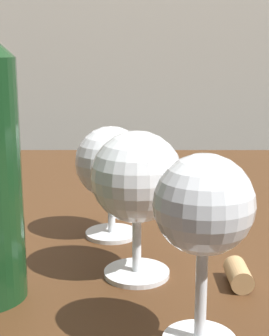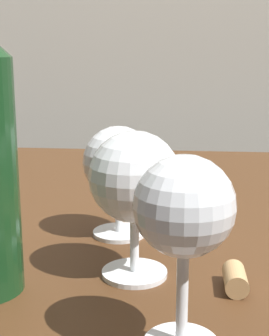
# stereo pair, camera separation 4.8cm
# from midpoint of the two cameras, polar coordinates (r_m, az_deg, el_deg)

# --- Properties ---
(dining_table) EXTENTS (1.32, 0.90, 0.74)m
(dining_table) POSITION_cam_midpoint_polar(r_m,az_deg,el_deg) (0.75, 6.66, -11.34)
(dining_table) COLOR #472B16
(dining_table) RESTS_ON ground_plane
(wine_glass_chardonnay) EXTENTS (0.07, 0.07, 0.15)m
(wine_glass_chardonnay) POSITION_cam_midpoint_polar(r_m,az_deg,el_deg) (0.37, 9.43, -4.74)
(wine_glass_chardonnay) COLOR white
(wine_glass_chardonnay) RESTS_ON dining_table
(wine_glass_cabernet) EXTENTS (0.09, 0.09, 0.15)m
(wine_glass_cabernet) POSITION_cam_midpoint_polar(r_m,az_deg,el_deg) (0.49, 2.85, -1.40)
(wine_glass_cabernet) COLOR white
(wine_glass_cabernet) RESTS_ON dining_table
(wine_glass_merlot) EXTENTS (0.09, 0.09, 0.13)m
(wine_glass_merlot) POSITION_cam_midpoint_polar(r_m,az_deg,el_deg) (0.60, 0.49, 0.44)
(wine_glass_merlot) COLOR white
(wine_glass_merlot) RESTS_ON dining_table
(cork) EXTENTS (0.02, 0.04, 0.02)m
(cork) POSITION_cam_midpoint_polar(r_m,az_deg,el_deg) (0.50, 14.08, -12.10)
(cork) COLOR tan
(cork) RESTS_ON dining_table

